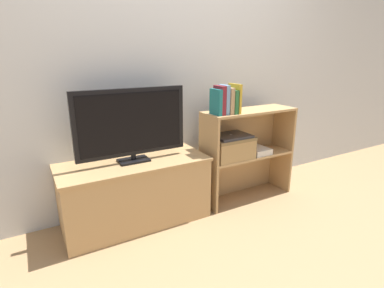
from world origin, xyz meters
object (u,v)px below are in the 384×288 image
magazine_stack (257,150)px  book_mustard (235,98)px  book_skyblue (224,100)px  tv (132,124)px  book_teal (216,102)px  book_tan (228,101)px  book_forest (231,102)px  storage_basket_left (231,147)px  tv_stand (136,192)px  laptop (231,136)px  book_maroon (220,100)px

magazine_stack → book_mustard: bearing=-177.4°
book_skyblue → tv: bearing=170.6°
book_teal → book_tan: bearing=0.0°
book_teal → magazine_stack: (0.46, 0.01, -0.47)m
book_forest → storage_basket_left: book_forest is taller
book_mustard → book_teal: bearing=180.0°
tv_stand → book_forest: size_ratio=5.92×
book_teal → book_tan: 0.11m
tv → book_forest: size_ratio=4.37×
tv_stand → book_mustard: bearing=-8.3°
tv_stand → storage_basket_left: size_ratio=3.00×
tv_stand → book_mustard: (0.82, -0.12, 0.67)m
book_forest → storage_basket_left: 0.38m
book_tan → magazine_stack: bearing=2.1°
book_forest → magazine_stack: bearing=2.3°
book_mustard → book_forest: bearing=180.0°
laptop → book_tan: bearing=-160.4°
book_tan → book_forest: bearing=0.0°
book_maroon → book_tan: size_ratio=1.08×
book_tan → storage_basket_left: bearing=19.6°
book_teal → book_forest: book_teal is taller
tv_stand → book_tan: size_ratio=5.35×
storage_basket_left → laptop: 0.09m
tv → book_maroon: size_ratio=3.65×
tv → storage_basket_left: 0.86m
laptop → magazine_stack: laptop is taller
book_skyblue → book_tan: size_ratio=1.10×
book_maroon → magazine_stack: bearing=1.7°
book_teal → storage_basket_left: size_ratio=0.54×
book_skyblue → book_tan: (0.04, 0.00, -0.01)m
book_tan → magazine_stack: size_ratio=0.96×
book_mustard → storage_basket_left: size_ratio=0.63×
book_mustard → tv_stand: bearing=171.7°
book_tan → magazine_stack: 0.58m
tv → book_skyblue: (0.71, -0.12, 0.13)m
magazine_stack → book_skyblue: bearing=-178.1°
book_skyblue → storage_basket_left: 0.42m
book_teal → magazine_stack: size_ratio=0.93×
storage_basket_left → magazine_stack: size_ratio=1.72×
book_forest → magazine_stack: 0.56m
tv → book_teal: (0.64, -0.12, 0.12)m
book_teal → magazine_stack: bearing=1.6°
storage_basket_left → magazine_stack: (0.29, -0.01, -0.08)m
book_forest → book_mustard: (0.03, 0.00, 0.02)m
book_skyblue → book_forest: (0.07, 0.00, -0.02)m
book_maroon → book_tan: bearing=0.0°
book_teal → laptop: size_ratio=0.64×
book_teal → book_maroon: (0.03, 0.00, 0.01)m
book_teal → laptop: (0.17, 0.02, -0.30)m
tv → book_forest: (0.78, -0.12, 0.11)m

